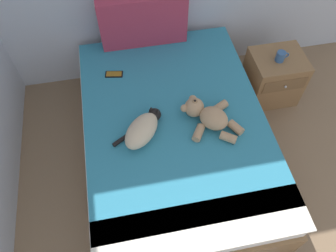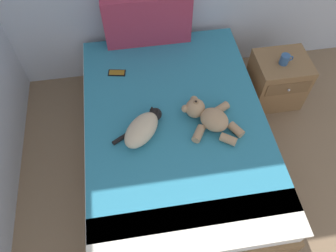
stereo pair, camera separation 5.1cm
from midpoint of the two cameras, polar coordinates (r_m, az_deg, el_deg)
The scene contains 7 objects.
bed at distance 2.78m, azimuth 1.74°, elevation -1.96°, with size 1.46×2.05×0.52m.
patterned_cushion at distance 3.03m, azimuth -3.06°, elevation 17.87°, with size 0.77×0.15×0.47m.
cat at distance 2.43m, azimuth -3.79°, elevation -0.42°, with size 0.41×0.39×0.15m.
teddy_bear at distance 2.51m, azimuth 7.64°, elevation 1.58°, with size 0.44×0.46×0.16m.
cell_phone at distance 2.90m, azimuth -8.35°, elevation 9.11°, with size 0.16×0.10×0.01m.
nightstand at distance 3.36m, azimuth 18.78°, elevation 7.51°, with size 0.48×0.44×0.50m.
mug at distance 3.14m, azimuth 20.04°, elevation 10.80°, with size 0.12×0.08×0.09m.
Camera 2 is at (1.08, 1.76, 2.60)m, focal length 35.17 mm.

